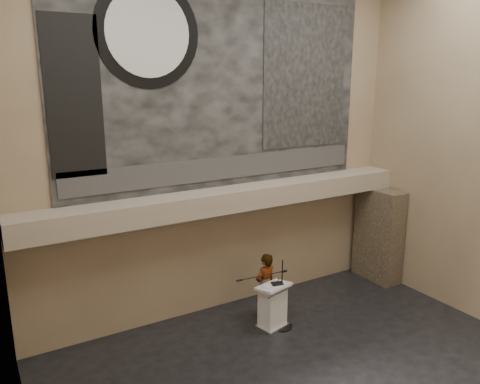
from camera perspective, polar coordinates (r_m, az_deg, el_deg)
wall_back at (r=11.36m, az=-2.07°, el=5.99°), size 10.00×0.02×8.50m
wall_left at (r=6.10m, az=-26.02°, el=-2.41°), size 0.02×8.00×8.50m
soffit at (r=11.27m, az=-1.04°, el=-0.81°), size 10.00×0.80×0.50m
sprinkler_left at (r=10.64m, az=-8.42°, el=-3.44°), size 0.04×0.04×0.06m
sprinkler_right at (r=12.32m, az=6.79°, el=-0.97°), size 0.04×0.04×0.06m
banner at (r=11.22m, az=-2.06°, el=13.32°), size 8.00×0.05×5.00m
banner_text_strip at (r=11.40m, az=-1.87°, el=2.96°), size 7.76×0.02×0.55m
banner_clock_rim at (r=10.48m, az=-11.14°, el=18.51°), size 2.30×0.02×2.30m
banner_clock_face at (r=10.46m, az=-11.11°, el=18.52°), size 1.84×0.02×1.84m
banner_building_print at (r=12.52m, az=8.00°, el=13.72°), size 2.60×0.02×3.60m
banner_brick_print at (r=10.02m, az=-19.58°, el=10.76°), size 1.10×0.02×3.20m
stone_pier at (r=14.21m, az=16.52°, el=-4.99°), size 0.60×1.40×2.70m
lectern at (r=11.36m, az=4.00°, el=-13.72°), size 0.87×0.70×1.14m
binder at (r=11.13m, az=4.58°, el=-11.10°), size 0.33×0.30×0.04m
papers at (r=11.02m, az=3.73°, el=-11.42°), size 0.28×0.35×0.00m
speaker_person at (r=11.65m, az=3.09°, el=-11.40°), size 0.67×0.51×1.68m
mic_stand at (r=11.53m, az=4.87°, el=-15.04°), size 1.42×0.52×1.70m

